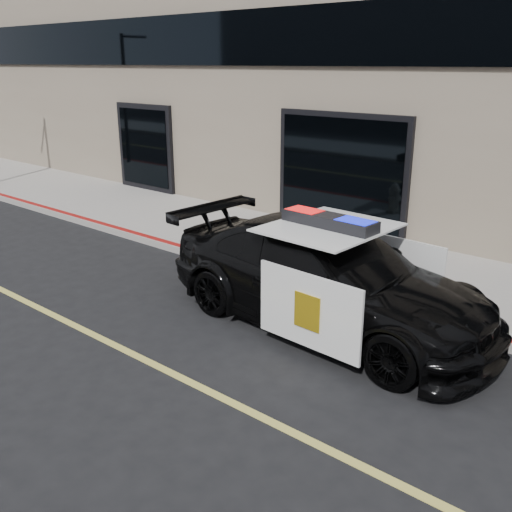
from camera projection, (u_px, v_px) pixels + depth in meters
The scene contains 4 objects.
ground at pixel (135, 355), 8.07m from camera, with size 120.00×120.00×0.00m, color black.
sidewalk_n at pixel (335, 258), 11.86m from camera, with size 60.00×3.50×0.15m, color gray.
police_car at pixel (327, 277), 8.77m from camera, with size 2.82×5.69×1.79m.
fire_hydrant at pixel (287, 239), 11.60m from camera, with size 0.36×0.50×0.80m.
Camera 1 is at (5.93, -4.41, 3.94)m, focal length 40.00 mm.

